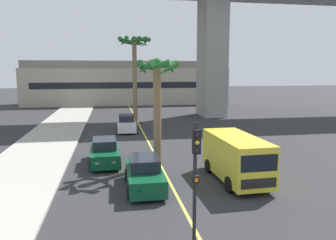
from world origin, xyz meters
TOP-DOWN VIEW (x-y plane):
  - sidewalk_left at (-8.00, 16.00)m, footprint 4.80×80.00m
  - lane_stripe_center at (0.00, 24.00)m, footprint 0.14×56.00m
  - pier_building_backdrop at (0.00, 54.84)m, footprint 34.03×8.04m
  - car_queue_front at (-1.50, 28.36)m, footprint 1.91×4.14m
  - car_queue_second at (-3.37, 17.59)m, footprint 1.93×4.15m
  - car_queue_third at (-1.37, 12.90)m, footprint 1.86×4.11m
  - delivery_van at (3.49, 13.23)m, footprint 2.27×5.30m
  - traffic_light_median_near at (-0.34, 7.03)m, footprint 0.24×0.37m
  - palm_tree_near_median at (-0.39, 31.88)m, footprint 3.48×3.48m
  - palm_tree_mid_median at (-0.18, 16.84)m, footprint 2.69×2.75m

SIDE VIEW (x-z plane):
  - lane_stripe_center at x=0.00m, z-range 0.00..0.01m
  - sidewalk_left at x=-8.00m, z-range 0.00..0.15m
  - car_queue_front at x=-1.50m, z-range -0.06..1.50m
  - car_queue_second at x=-3.37m, z-range -0.06..1.50m
  - car_queue_third at x=-1.37m, z-range -0.06..1.50m
  - delivery_van at x=3.49m, z-range 0.11..2.47m
  - traffic_light_median_near at x=-0.34m, z-range 0.61..4.81m
  - pier_building_backdrop at x=0.00m, z-range -0.06..7.21m
  - palm_tree_mid_median at x=-0.18m, z-range 1.66..8.15m
  - palm_tree_near_median at x=-0.39m, z-range 2.74..11.96m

